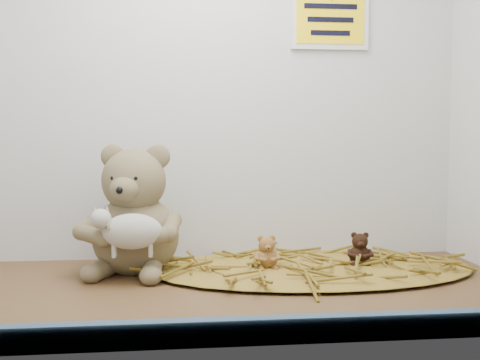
{
  "coord_description": "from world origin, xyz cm",
  "views": [
    {
      "loc": [
        -6.41,
        -108.72,
        28.73
      ],
      "look_at": [
        6.3,
        4.72,
        19.97
      ],
      "focal_mm": 45.0,
      "sensor_mm": 36.0,
      "label": 1
    }
  ],
  "objects": [
    {
      "name": "straw_bed",
      "position": [
        22.83,
        13.16,
        0.66
      ],
      "size": [
        68.25,
        39.63,
        1.32
      ],
      "primitive_type": "ellipsoid",
      "color": "brown",
      "rests_on": "shelf_floor"
    },
    {
      "name": "wall_sign",
      "position": [
        30.0,
        29.4,
        55.0
      ],
      "size": [
        16.0,
        1.2,
        11.0
      ],
      "primitive_type": "cube",
      "color": "yellow",
      "rests_on": "back_wall"
    },
    {
      "name": "mini_teddy_brown",
      "position": [
        32.98,
        13.88,
        4.78
      ],
      "size": [
        6.63,
        6.87,
        6.91
      ],
      "primitive_type": null,
      "rotation": [
        0.0,
        0.0,
        -0.2
      ],
      "color": "black",
      "rests_on": "straw_bed"
    },
    {
      "name": "mini_teddy_tan",
      "position": [
        12.67,
        12.45,
        4.75
      ],
      "size": [
        5.64,
        5.94,
        6.86
      ],
      "primitive_type": null,
      "rotation": [
        0.0,
        0.0,
        0.02
      ],
      "color": "#9C6833",
      "rests_on": "straw_bed"
    },
    {
      "name": "toy_lamb",
      "position": [
        -14.22,
        6.2,
        10.19
      ],
      "size": [
        14.86,
        9.07,
        9.6
      ],
      "primitive_type": null,
      "color": "beige",
      "rests_on": "main_teddy"
    },
    {
      "name": "main_teddy",
      "position": [
        -14.22,
        15.75,
        13.33
      ],
      "size": [
        26.68,
        27.52,
        26.66
      ],
      "primitive_type": null,
      "rotation": [
        0.0,
        0.0,
        -0.26
      ],
      "color": "olive",
      "rests_on": "shelf_floor"
    },
    {
      "name": "front_rail",
      "position": [
        0.0,
        -28.8,
        1.8
      ],
      "size": [
        119.28,
        2.2,
        3.6
      ],
      "primitive_type": "cube",
      "color": "#37516A",
      "rests_on": "shelf_floor"
    },
    {
      "name": "alcove_shell",
      "position": [
        0.0,
        9.0,
        45.0
      ],
      "size": [
        120.4,
        60.2,
        90.4
      ],
      "color": "#463218",
      "rests_on": "ground"
    }
  ]
}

